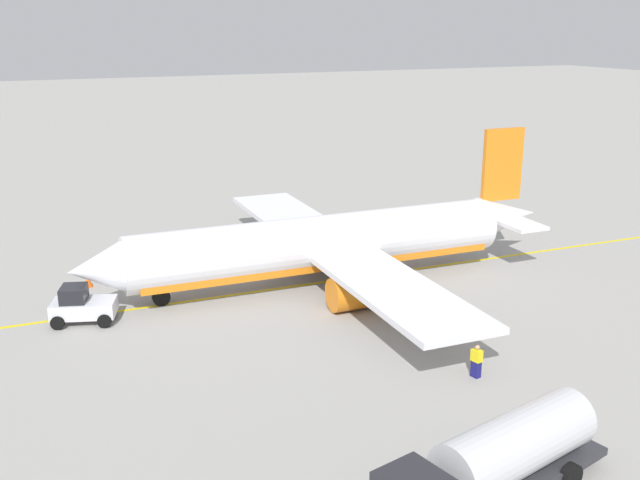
{
  "coord_description": "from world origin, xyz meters",
  "views": [
    {
      "loc": [
        18.48,
        42.23,
        16.76
      ],
      "look_at": [
        0.0,
        0.0,
        3.0
      ],
      "focal_mm": 40.93,
      "sensor_mm": 36.0,
      "label": 1
    }
  ],
  "objects_px": {
    "pushback_tug": "(82,306)",
    "safety_cone_wingtip": "(156,278)",
    "refueling_worker": "(476,362)",
    "fuel_tanker": "(496,461)",
    "airplane": "(327,244)",
    "safety_cone_nose": "(88,282)"
  },
  "relations": [
    {
      "from": "fuel_tanker",
      "to": "safety_cone_wingtip",
      "type": "bearing_deg",
      "value": -76.97
    },
    {
      "from": "airplane",
      "to": "safety_cone_nose",
      "type": "height_order",
      "value": "airplane"
    },
    {
      "from": "refueling_worker",
      "to": "safety_cone_wingtip",
      "type": "bearing_deg",
      "value": -59.34
    },
    {
      "from": "refueling_worker",
      "to": "safety_cone_wingtip",
      "type": "distance_m",
      "value": 22.94
    },
    {
      "from": "safety_cone_nose",
      "to": "pushback_tug",
      "type": "bearing_deg",
      "value": 80.74
    },
    {
      "from": "airplane",
      "to": "fuel_tanker",
      "type": "height_order",
      "value": "airplane"
    },
    {
      "from": "fuel_tanker",
      "to": "safety_cone_wingtip",
      "type": "relative_size",
      "value": 14.04
    },
    {
      "from": "airplane",
      "to": "safety_cone_nose",
      "type": "xyz_separation_m",
      "value": [
        14.88,
        -5.46,
        -2.28
      ]
    },
    {
      "from": "airplane",
      "to": "fuel_tanker",
      "type": "distance_m",
      "value": 24.29
    },
    {
      "from": "airplane",
      "to": "fuel_tanker",
      "type": "xyz_separation_m",
      "value": [
        4.09,
        23.93,
        -0.91
      ]
    },
    {
      "from": "pushback_tug",
      "to": "safety_cone_nose",
      "type": "bearing_deg",
      "value": -99.26
    },
    {
      "from": "airplane",
      "to": "fuel_tanker",
      "type": "bearing_deg",
      "value": 80.3
    },
    {
      "from": "refueling_worker",
      "to": "safety_cone_wingtip",
      "type": "height_order",
      "value": "refueling_worker"
    },
    {
      "from": "refueling_worker",
      "to": "safety_cone_nose",
      "type": "distance_m",
      "value": 26.36
    },
    {
      "from": "fuel_tanker",
      "to": "safety_cone_wingtip",
      "type": "height_order",
      "value": "fuel_tanker"
    },
    {
      "from": "airplane",
      "to": "refueling_worker",
      "type": "relative_size",
      "value": 19.49
    },
    {
      "from": "airplane",
      "to": "pushback_tug",
      "type": "height_order",
      "value": "airplane"
    },
    {
      "from": "refueling_worker",
      "to": "safety_cone_nose",
      "type": "relative_size",
      "value": 2.38
    },
    {
      "from": "fuel_tanker",
      "to": "pushback_tug",
      "type": "bearing_deg",
      "value": -63.3
    },
    {
      "from": "airplane",
      "to": "refueling_worker",
      "type": "xyz_separation_m",
      "value": [
        -1.08,
        15.5,
        -1.81
      ]
    },
    {
      "from": "pushback_tug",
      "to": "safety_cone_wingtip",
      "type": "height_order",
      "value": "pushback_tug"
    },
    {
      "from": "refueling_worker",
      "to": "safety_cone_wingtip",
      "type": "xyz_separation_m",
      "value": [
        11.7,
        -19.73,
        -0.45
      ]
    }
  ]
}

